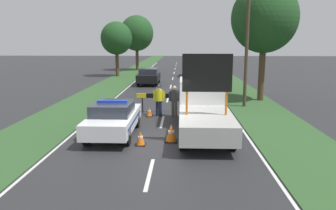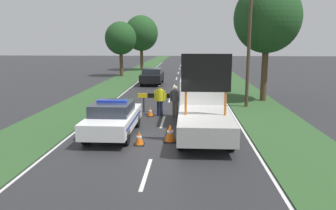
{
  "view_description": "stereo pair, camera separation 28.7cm",
  "coord_description": "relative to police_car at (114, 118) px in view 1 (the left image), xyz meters",
  "views": [
    {
      "loc": [
        0.93,
        -12.56,
        3.9
      ],
      "look_at": [
        0.34,
        1.86,
        1.1
      ],
      "focal_mm": 35.0,
      "sensor_mm": 36.0,
      "label": 1
    },
    {
      "loc": [
        1.22,
        -12.55,
        3.9
      ],
      "look_at": [
        0.34,
        1.86,
        1.1
      ],
      "focal_mm": 35.0,
      "sensor_mm": 36.0,
      "label": 2
    }
  ],
  "objects": [
    {
      "name": "roadside_tree_near_left",
      "position": [
        -4.48,
        23.84,
        3.52
      ],
      "size": [
        3.5,
        3.5,
        6.13
      ],
      "color": "#4C3823",
      "rests_on": "ground"
    },
    {
      "name": "road_barrier",
      "position": [
        1.96,
        4.59,
        0.15
      ],
      "size": [
        3.2,
        0.08,
        1.08
      ],
      "rotation": [
        0.0,
        0.0,
        0.11
      ],
      "color": "black",
      "rests_on": "ground"
    },
    {
      "name": "queued_car_wagon_maroon",
      "position": [
        3.9,
        24.28,
        0.04
      ],
      "size": [
        1.71,
        4.67,
        1.52
      ],
      "rotation": [
        0.0,
        0.0,
        3.14
      ],
      "color": "maroon",
      "rests_on": "ground"
    },
    {
      "name": "queued_car_hatch_blue",
      "position": [
        3.79,
        10.8,
        0.11
      ],
      "size": [
        1.92,
        4.53,
        1.65
      ],
      "rotation": [
        0.0,
        0.0,
        3.14
      ],
      "color": "navy",
      "rests_on": "ground"
    },
    {
      "name": "roadside_tree_near_right",
      "position": [
        8.16,
        8.68,
        4.63
      ],
      "size": [
        4.27,
        4.27,
        7.65
      ],
      "color": "#4C3823",
      "rests_on": "ground"
    },
    {
      "name": "traffic_cone_near_police",
      "position": [
        1.15,
        3.62,
        -0.5
      ],
      "size": [
        0.36,
        0.36,
        0.5
      ],
      "color": "black",
      "rests_on": "ground"
    },
    {
      "name": "police_officer",
      "position": [
        1.64,
        3.77,
        0.22
      ],
      "size": [
        0.59,
        0.37,
        1.63
      ],
      "rotation": [
        0.0,
        0.0,
        3.1
      ],
      "color": "#191E38",
      "rests_on": "ground"
    },
    {
      "name": "traffic_cone_near_truck",
      "position": [
        2.44,
        -0.79,
        -0.4
      ],
      "size": [
        0.51,
        0.51,
        0.7
      ],
      "color": "black",
      "rests_on": "ground"
    },
    {
      "name": "work_truck",
      "position": [
        3.81,
        0.91,
        0.34
      ],
      "size": [
        2.08,
        6.31,
        3.46
      ],
      "rotation": [
        0.0,
        0.0,
        3.1
      ],
      "color": "white",
      "rests_on": "ground"
    },
    {
      "name": "roadside_tree_mid_left",
      "position": [
        -3.29,
        32.0,
        4.27
      ],
      "size": [
        4.54,
        4.54,
        7.42
      ],
      "color": "#4C3823",
      "rests_on": "ground"
    },
    {
      "name": "queued_car_sedan_black",
      "position": [
        -0.18,
        16.9,
        0.03
      ],
      "size": [
        1.86,
        4.49,
        1.49
      ],
      "rotation": [
        0.0,
        0.0,
        3.14
      ],
      "color": "black",
      "rests_on": "ground"
    },
    {
      "name": "traffic_cone_centre_front",
      "position": [
        1.29,
        -1.3,
        -0.48
      ],
      "size": [
        0.39,
        0.39,
        0.55
      ],
      "color": "black",
      "rests_on": "ground"
    },
    {
      "name": "police_car",
      "position": [
        0.0,
        0.0,
        0.0
      ],
      "size": [
        1.79,
        4.48,
        1.53
      ],
      "rotation": [
        0.0,
        0.0,
        0.09
      ],
      "color": "white",
      "rests_on": "ground"
    },
    {
      "name": "grass_verge_left",
      "position": [
        -3.53,
        19.28,
        -0.73
      ],
      "size": [
        3.26,
        120.0,
        0.03
      ],
      "color": "#2D5128",
      "rests_on": "ground"
    },
    {
      "name": "grass_verge_right",
      "position": [
        7.34,
        19.28,
        -0.73
      ],
      "size": [
        3.26,
        120.0,
        0.03
      ],
      "color": "#2D5128",
      "rests_on": "ground"
    },
    {
      "name": "utility_pole",
      "position": [
        6.67,
        6.48,
        2.9
      ],
      "size": [
        1.2,
        0.2,
        7.05
      ],
      "color": "#473828",
      "rests_on": "ground"
    },
    {
      "name": "lane_markings",
      "position": [
        1.9,
        15.49,
        -0.74
      ],
      "size": [
        7.51,
        67.54,
        0.01
      ],
      "color": "silver",
      "rests_on": "ground"
    },
    {
      "name": "ground_plane",
      "position": [
        1.9,
        -0.72,
        -0.75
      ],
      "size": [
        160.0,
        160.0,
        0.0
      ],
      "primitive_type": "plane",
      "color": "#28282B"
    },
    {
      "name": "pedestrian_civilian",
      "position": [
        2.48,
        3.73,
        0.21
      ],
      "size": [
        0.58,
        0.37,
        1.63
      ],
      "rotation": [
        0.0,
        0.0,
        -0.12
      ],
      "color": "brown",
      "rests_on": "ground"
    }
  ]
}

